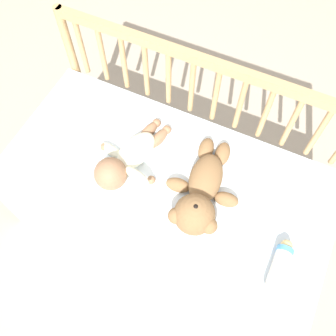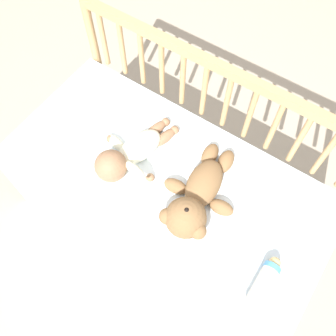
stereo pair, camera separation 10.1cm
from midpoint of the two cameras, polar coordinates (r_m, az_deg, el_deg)
The scene contains 7 objects.
ground_plane at distance 1.83m, azimuth 1.41°, elevation -7.92°, with size 12.00×12.00×0.00m, color tan.
crib_mattress at distance 1.62m, azimuth 1.58°, elevation -5.16°, with size 1.26×0.62×0.45m.
crib_rail at distance 1.50m, azimuth 9.03°, elevation 9.69°, with size 1.26×0.04×0.76m.
blanket at distance 1.43m, azimuth 2.82°, elevation -0.75°, with size 0.78×0.51×0.01m.
teddy_bear at distance 1.32m, azimuth 6.47°, elevation -4.81°, with size 0.28×0.42×0.15m.
baby at distance 1.41m, azimuth -3.90°, elevation 2.02°, with size 0.27×0.38×0.12m.
baby_bottle at distance 1.31m, azimuth 16.83°, elevation -16.28°, with size 0.06×0.18×0.06m.
Camera 2 is at (0.36, -0.53, 1.71)m, focal length 40.00 mm.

